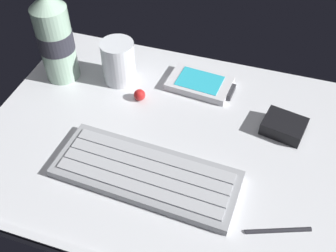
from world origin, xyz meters
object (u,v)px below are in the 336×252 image
object	(u,v)px
keyboard	(146,174)
stylus_pen	(278,229)
charger_block	(284,126)
trackball_mouse	(140,95)
handheld_device	(200,84)
water_bottle	(55,37)
juice_cup	(119,63)

from	to	relation	value
keyboard	stylus_pen	bearing A→B (deg)	-8.46
charger_block	stylus_pen	world-z (taller)	charger_block
charger_block	trackball_mouse	xyz separation A→B (cm)	(-26.65, -0.01, -0.10)
stylus_pen	handheld_device	bearing A→B (deg)	104.03
keyboard	water_bottle	bearing A→B (deg)	142.71
juice_cup	trackball_mouse	world-z (taller)	juice_cup
trackball_mouse	stylus_pen	world-z (taller)	trackball_mouse
handheld_device	trackball_mouse	world-z (taller)	trackball_mouse
keyboard	water_bottle	world-z (taller)	water_bottle
juice_cup	trackball_mouse	size ratio (longest dim) A/B	3.86
handheld_device	trackball_mouse	size ratio (longest dim) A/B	6.03
charger_block	stylus_pen	xyz separation A→B (cm)	(1.64, -19.65, -0.85)
handheld_device	juice_cup	size ratio (longest dim) A/B	1.56
keyboard	charger_block	xyz separation A→B (cm)	(19.34, 16.52, 0.39)
water_bottle	trackball_mouse	size ratio (longest dim) A/B	9.45
stylus_pen	trackball_mouse	bearing A→B (deg)	124.73
keyboard	juice_cup	xyz separation A→B (cm)	(-13.08, 20.89, 3.10)
trackball_mouse	juice_cup	bearing A→B (deg)	142.83
juice_cup	stylus_pen	size ratio (longest dim) A/B	0.89
trackball_mouse	stylus_pen	xyz separation A→B (cm)	(28.29, -19.63, -0.75)
handheld_device	water_bottle	distance (cm)	28.72
water_bottle	trackball_mouse	xyz separation A→B (cm)	(17.12, -2.09, -7.91)
keyboard	stylus_pen	size ratio (longest dim) A/B	3.11
handheld_device	water_bottle	xyz separation A→B (cm)	(-27.05, -4.95, 8.28)
charger_block	handheld_device	bearing A→B (deg)	157.20
handheld_device	juice_cup	xyz separation A→B (cm)	(-15.71, -2.66, 3.18)
charger_block	trackball_mouse	bearing A→B (deg)	-179.98
juice_cup	trackball_mouse	xyz separation A→B (cm)	(5.77, -4.38, -2.81)
water_bottle	keyboard	bearing A→B (deg)	-37.29
handheld_device	charger_block	world-z (taller)	charger_block
keyboard	charger_block	distance (cm)	25.44
juice_cup	handheld_device	bearing A→B (deg)	9.62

